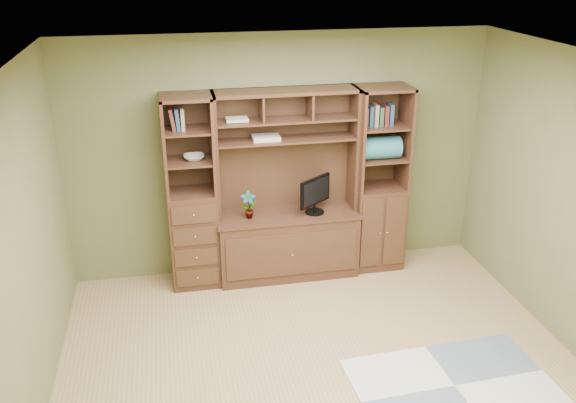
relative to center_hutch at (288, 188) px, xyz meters
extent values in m
cube|color=tan|center=(-0.03, -1.73, -1.02)|extent=(4.60, 4.10, 0.04)
cube|color=white|center=(-0.03, -1.73, 1.58)|extent=(4.60, 4.10, 0.04)
cube|color=olive|center=(-0.03, 0.27, 0.28)|extent=(4.50, 0.04, 2.60)
cube|color=olive|center=(-2.28, -1.73, 0.28)|extent=(0.04, 4.00, 2.60)
cube|color=#442618|center=(0.00, 0.00, 0.00)|extent=(1.54, 0.53, 2.05)
cube|color=#442618|center=(-1.00, 0.04, 0.00)|extent=(0.50, 0.45, 2.05)
cube|color=#442618|center=(1.02, 0.04, 0.00)|extent=(0.55, 0.45, 2.05)
cube|color=#A6ABAC|center=(0.99, -2.14, -1.02)|extent=(1.70, 1.18, 0.01)
cube|color=black|center=(0.29, -0.03, -0.02)|extent=(0.48, 0.43, 0.55)
imported|color=#A05136|center=(-0.42, -0.03, -0.15)|extent=(0.16, 0.11, 0.30)
cube|color=beige|center=(-0.21, 0.09, 0.54)|extent=(0.28, 0.20, 0.04)
imported|color=beige|center=(-0.95, 0.04, 0.39)|extent=(0.21, 0.21, 0.05)
cube|color=#2D7378|center=(1.00, -0.01, 0.38)|extent=(0.41, 0.24, 0.24)
cube|color=brown|center=(1.15, 0.12, 0.36)|extent=(0.34, 0.19, 0.19)
camera|label=1|loc=(-1.18, -5.84, 2.35)|focal=38.00mm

